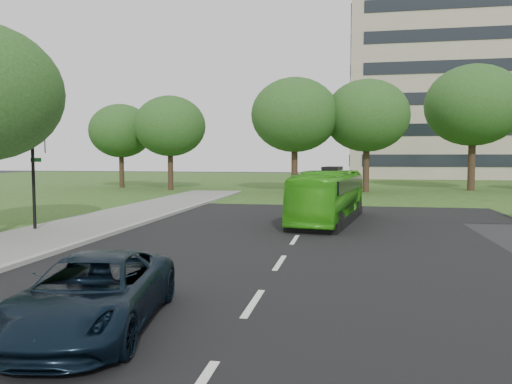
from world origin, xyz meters
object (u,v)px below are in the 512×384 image
at_px(office_building, 491,91).
at_px(suv, 92,293).
at_px(tree_park_b, 295,115).
at_px(bus, 329,196).
at_px(traffic_light, 36,166).
at_px(tree_park_c, 367,116).
at_px(tree_park_d, 473,105).
at_px(tree_park_f, 121,131).
at_px(tree_park_a, 170,126).

bearing_deg(office_building, suv, -109.27).
relative_size(tree_park_b, bus, 1.13).
xyz_separation_m(office_building, traffic_light, (-32.32, -59.96, -9.83)).
xyz_separation_m(tree_park_b, tree_park_c, (5.98, 1.29, -0.04)).
bearing_deg(tree_park_c, bus, -96.64).
distance_m(tree_park_d, bus, 27.25).
bearing_deg(traffic_light, bus, 6.97).
bearing_deg(tree_park_f, tree_park_c, -4.22).
relative_size(tree_park_a, tree_park_f, 1.05).
relative_size(tree_park_d, bus, 1.30).
height_order(tree_park_f, suv, tree_park_f).
xyz_separation_m(office_building, tree_park_a, (-35.89, -35.07, -6.76)).
bearing_deg(suv, tree_park_a, 99.32).
bearing_deg(tree_park_d, tree_park_b, -161.96).
bearing_deg(office_building, tree_park_a, -135.66).
xyz_separation_m(tree_park_a, traffic_light, (3.57, -24.88, -3.07)).
bearing_deg(tree_park_d, office_building, 73.13).
bearing_deg(bus, tree_park_c, 91.87).
xyz_separation_m(office_building, tree_park_f, (-41.75, -32.73, -7.01)).
distance_m(tree_park_a, tree_park_c, 17.30).
height_order(tree_park_a, bus, tree_park_a).
distance_m(tree_park_b, suv, 34.73).
bearing_deg(tree_park_d, suv, -111.10).
bearing_deg(bus, tree_park_b, 109.43).
height_order(tree_park_b, tree_park_f, tree_park_b).
relative_size(office_building, suv, 8.60).
bearing_deg(office_building, tree_park_d, -106.87).
relative_size(office_building, tree_park_b, 4.15).
relative_size(tree_park_d, traffic_light, 2.44).
xyz_separation_m(tree_park_c, tree_park_d, (9.29, 3.68, 1.06)).
xyz_separation_m(office_building, suv, (-24.46, -69.96, -11.85)).
height_order(tree_park_a, tree_park_f, tree_park_a).
relative_size(tree_park_d, tree_park_f, 1.38).
bearing_deg(tree_park_f, tree_park_a, -21.80).
bearing_deg(bus, tree_park_d, 72.48).
xyz_separation_m(tree_park_a, tree_park_d, (26.56, 4.32, 1.78)).
bearing_deg(tree_park_d, tree_park_a, -170.76).
bearing_deg(bus, office_building, 77.50).
bearing_deg(traffic_light, tree_park_c, 43.36).
bearing_deg(office_building, tree_park_f, -141.90).
height_order(tree_park_f, bus, tree_park_f).
bearing_deg(suv, tree_park_b, 81.40).
distance_m(tree_park_b, tree_park_f, 17.44).
bearing_deg(tree_park_f, tree_park_d, 3.49).
bearing_deg(suv, bus, 68.36).
distance_m(tree_park_a, suv, 37.06).
relative_size(bus, traffic_light, 1.88).
bearing_deg(tree_park_b, tree_park_a, 176.70).
height_order(office_building, bus, office_building).
distance_m(tree_park_c, bus, 20.94).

